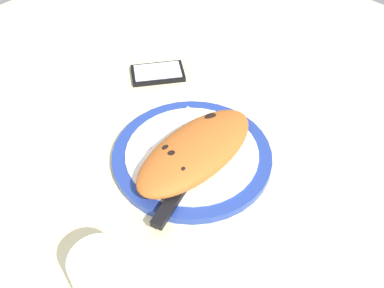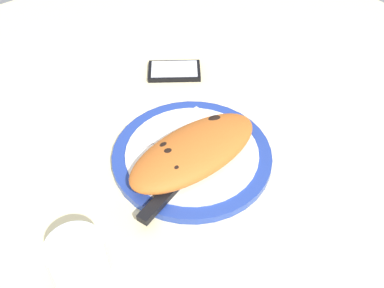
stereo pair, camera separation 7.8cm
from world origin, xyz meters
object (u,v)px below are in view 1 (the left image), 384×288
object	(u,v)px
knife	(180,190)
fork	(157,136)
calzone	(196,151)
plate	(192,155)
water_glass	(103,278)
smartphone	(158,73)

from	to	relation	value
knife	fork	bearing A→B (deg)	-116.21
calzone	knife	distance (cm)	7.69
plate	water_glass	size ratio (longest dim) A/B	3.39
plate	knife	bearing A→B (deg)	31.88
plate	fork	world-z (taller)	fork
plate	knife	distance (cm)	9.22
plate	fork	distance (cm)	7.60
plate	calzone	world-z (taller)	calzone
plate	smartphone	bearing A→B (deg)	-118.92
knife	plate	bearing A→B (deg)	-148.12
smartphone	water_glass	world-z (taller)	water_glass
plate	knife	xyz separation A→B (cm)	(7.74, 4.81, 1.40)
calzone	fork	bearing A→B (deg)	-84.60
calzone	knife	world-z (taller)	calzone
calzone	knife	size ratio (longest dim) A/B	1.15
calzone	fork	world-z (taller)	calzone
calzone	smartphone	size ratio (longest dim) A/B	1.98
fork	calzone	bearing A→B (deg)	95.40
calzone	water_glass	world-z (taller)	water_glass
calzone	knife	xyz separation A→B (cm)	(6.82, 3.05, -1.82)
calzone	smartphone	distance (cm)	27.93
plate	fork	bearing A→B (deg)	-76.34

